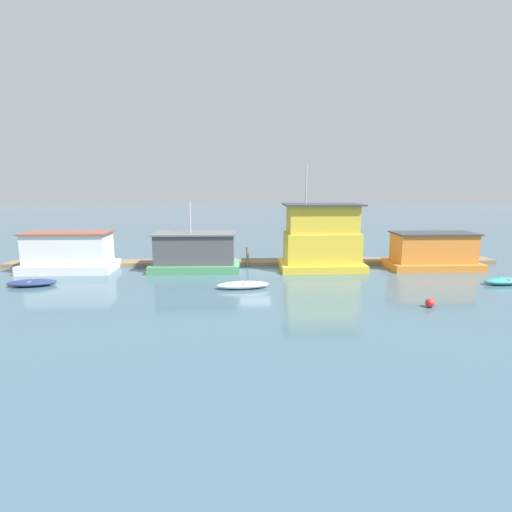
# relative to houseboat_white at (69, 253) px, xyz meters

# --- Properties ---
(ground_plane) EXTENTS (200.00, 200.00, 0.00)m
(ground_plane) POSITION_rel_houseboat_white_xyz_m (14.84, -0.55, -1.48)
(ground_plane) COLOR #426070
(dock_walkway) EXTENTS (42.40, 2.00, 0.30)m
(dock_walkway) POSITION_rel_houseboat_white_xyz_m (14.84, 2.46, -1.33)
(dock_walkway) COLOR #846B4C
(dock_walkway) RESTS_ON ground_plane
(houseboat_white) EXTENTS (7.06, 3.57, 3.16)m
(houseboat_white) POSITION_rel_houseboat_white_xyz_m (0.00, 0.00, 0.00)
(houseboat_white) COLOR white
(houseboat_white) RESTS_ON ground_plane
(houseboat_green) EXTENTS (7.08, 3.81, 5.53)m
(houseboat_green) POSITION_rel_houseboat_white_xyz_m (10.00, -0.02, -0.04)
(houseboat_green) COLOR #4C9360
(houseboat_green) RESTS_ON ground_plane
(houseboat_yellow) EXTENTS (6.72, 4.16, 8.39)m
(houseboat_yellow) POSITION_rel_houseboat_white_xyz_m (20.24, -0.05, 0.97)
(houseboat_yellow) COLOR gold
(houseboat_yellow) RESTS_ON ground_plane
(houseboat_orange) EXTENTS (7.29, 3.67, 2.99)m
(houseboat_orange) POSITION_rel_houseboat_white_xyz_m (29.47, -0.19, -0.10)
(houseboat_orange) COLOR orange
(houseboat_orange) RESTS_ON ground_plane
(dinghy_navy) EXTENTS (3.36, 1.91, 0.44)m
(dinghy_navy) POSITION_rel_houseboat_white_xyz_m (-0.67, -4.66, -1.26)
(dinghy_navy) COLOR navy
(dinghy_navy) RESTS_ON ground_plane
(dinghy_white) EXTENTS (3.60, 1.42, 0.49)m
(dinghy_white) POSITION_rel_houseboat_white_xyz_m (13.78, -6.01, -1.23)
(dinghy_white) COLOR white
(dinghy_white) RESTS_ON ground_plane
(dinghy_teal) EXTENTS (3.14, 1.33, 0.49)m
(dinghy_teal) POSITION_rel_houseboat_white_xyz_m (31.97, -5.69, -1.23)
(dinghy_teal) COLOR teal
(dinghy_teal) RESTS_ON ground_plane
(mooring_post_far_left) EXTENTS (0.22, 0.22, 1.69)m
(mooring_post_far_left) POSITION_rel_houseboat_white_xyz_m (14.23, 1.21, -0.63)
(mooring_post_far_left) COLOR brown
(mooring_post_far_left) RESTS_ON ground_plane
(mooring_post_centre) EXTENTS (0.21, 0.21, 2.00)m
(mooring_post_centre) POSITION_rel_houseboat_white_xyz_m (11.80, 1.21, -0.47)
(mooring_post_centre) COLOR #846B4C
(mooring_post_centre) RESTS_ON ground_plane
(buoy_red) EXTENTS (0.52, 0.52, 0.52)m
(buoy_red) POSITION_rel_houseboat_white_xyz_m (24.32, -10.58, -1.22)
(buoy_red) COLOR red
(buoy_red) RESTS_ON ground_plane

